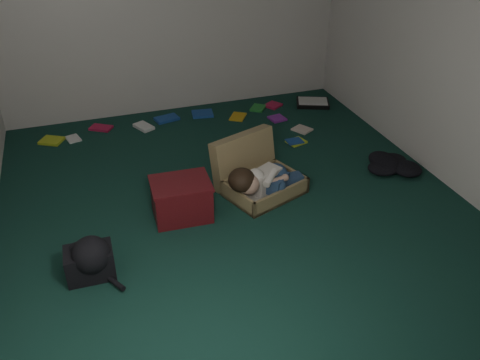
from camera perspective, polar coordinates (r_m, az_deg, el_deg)
floor at (r=4.51m, az=-0.61°, el=-2.84°), size 4.50×4.50×0.00m
wall_back at (r=6.02m, az=-7.78°, el=19.43°), size 4.50×0.00×4.50m
wall_front at (r=2.13m, az=18.57°, el=-6.44°), size 4.50×0.00×4.50m
wall_right at (r=4.89m, az=22.95°, el=14.44°), size 0.00×4.50×4.50m
suitcase at (r=4.67m, az=1.77°, el=0.63°), size 0.85×0.84×0.49m
person at (r=4.52m, az=2.72°, el=0.05°), size 0.74×0.38×0.30m
maroon_bin at (r=4.31m, az=-6.59°, el=-2.14°), size 0.51×0.41×0.34m
backpack at (r=3.87m, az=-16.52°, el=-8.79°), size 0.43×0.35×0.25m
clothing_pile at (r=5.23m, az=17.02°, el=1.95°), size 0.58×0.51×0.16m
paper_tray at (r=6.52m, az=8.17°, el=8.57°), size 0.48×0.43×0.06m
book_scatter at (r=5.96m, az=-4.46°, el=6.35°), size 2.91×1.29×0.02m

